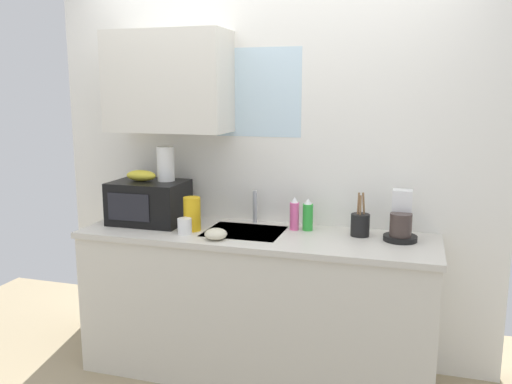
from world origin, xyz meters
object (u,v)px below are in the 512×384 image
coffee_maker (401,222)px  mug_white (185,226)px  microwave (149,202)px  banana_bunch (141,176)px  dish_soap_bottle_green (308,215)px  utensil_crock (360,224)px  dish_soap_bottle_pink (294,215)px  small_bowl (216,234)px  paper_towel_roll (166,164)px  cereal_canister (192,214)px

coffee_maker → mug_white: coffee_maker is taller
microwave → banana_bunch: 0.18m
coffee_maker → dish_soap_bottle_green: size_ratio=1.42×
microwave → utensil_crock: microwave is taller
dish_soap_bottle_pink → small_bowl: bearing=-137.7°
banana_bunch → paper_towel_roll: 0.18m
dish_soap_bottle_pink → mug_white: bearing=-154.5°
mug_white → small_bowl: bearing=-15.3°
mug_white → small_bowl: size_ratio=0.73×
dish_soap_bottle_pink → dish_soap_bottle_green: size_ratio=1.03×
dish_soap_bottle_green → utensil_crock: size_ratio=0.77×
microwave → dish_soap_bottle_green: 1.02m
small_bowl → dish_soap_bottle_green: bearing=37.9°
microwave → cereal_canister: bearing=-16.1°
small_bowl → banana_bunch: bearing=157.4°
coffee_maker → utensil_crock: coffee_maker is taller
dish_soap_bottle_green → cereal_canister: 0.70m
coffee_maker → mug_white: bearing=-168.6°
cereal_canister → small_bowl: size_ratio=1.58×
cereal_canister → paper_towel_roll: bearing=148.0°
coffee_maker → cereal_canister: 1.23m
paper_towel_roll → coffee_maker: (1.46, 0.01, -0.28)m
dish_soap_bottle_pink → mug_white: size_ratio=2.14×
microwave → paper_towel_roll: size_ratio=2.09×
banana_bunch → cereal_canister: size_ratio=0.97×
banana_bunch → coffee_maker: (1.61, 0.06, -0.20)m
banana_bunch → dish_soap_bottle_pink: (0.98, 0.10, -0.21)m
cereal_canister → utensil_crock: bearing=9.7°
microwave → cereal_canister: (0.34, -0.10, -0.03)m
coffee_maker → dish_soap_bottle_green: coffee_maker is taller
dish_soap_bottle_pink → utensil_crock: bearing=-3.7°
coffee_maker → small_bowl: size_ratio=2.15×
dish_soap_bottle_pink → dish_soap_bottle_green: dish_soap_bottle_pink is taller
banana_bunch → dish_soap_bottle_green: (1.06, 0.11, -0.21)m
mug_white → dish_soap_bottle_pink: bearing=25.5°
paper_towel_roll → dish_soap_bottle_green: bearing=3.6°
small_bowl → cereal_canister: bearing=144.5°
coffee_maker → dish_soap_bottle_pink: bearing=176.6°
coffee_maker → dish_soap_bottle_pink: (-0.63, 0.04, -0.01)m
microwave → dish_soap_bottle_green: size_ratio=2.33×
dish_soap_bottle_pink → dish_soap_bottle_green: (0.08, 0.01, -0.00)m
microwave → coffee_maker: 1.56m
coffee_maker → cereal_canister: size_ratio=1.36×
coffee_maker → cereal_canister: (-1.22, -0.16, -0.00)m
microwave → banana_bunch: bearing=178.2°
paper_towel_roll → small_bowl: size_ratio=1.69×
microwave → utensil_crock: bearing=3.1°
utensil_crock → mug_white: bearing=-165.4°
coffee_maker → small_bowl: 1.06m
dish_soap_bottle_green → mug_white: 0.74m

